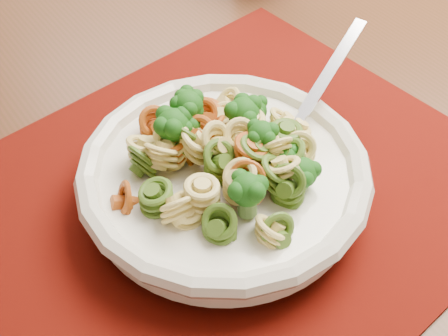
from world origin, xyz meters
name	(u,v)px	position (x,y,z in m)	size (l,w,h in m)	color
dining_table	(99,245)	(-0.59, -0.45, 0.65)	(1.41, 1.04, 0.77)	#482414
placemat	(210,206)	(-0.50, -0.55, 0.77)	(0.50, 0.39, 0.00)	#580D03
pasta_bowl	(224,177)	(-0.48, -0.55, 0.80)	(0.25, 0.25, 0.05)	white
pasta_broccoli_heap	(224,163)	(-0.48, -0.55, 0.82)	(0.21, 0.21, 0.06)	#EBCA74
fork	(289,136)	(-0.42, -0.54, 0.82)	(0.19, 0.02, 0.01)	silver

